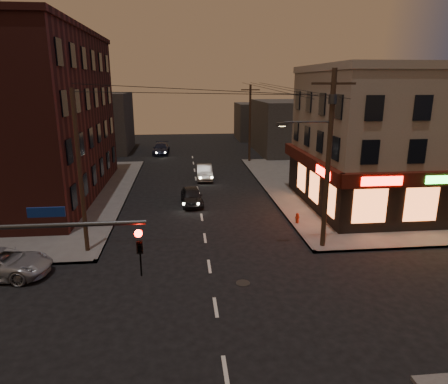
{
  "coord_description": "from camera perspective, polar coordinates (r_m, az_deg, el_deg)",
  "views": [
    {
      "loc": [
        -1.23,
        -15.29,
        9.43
      ],
      "look_at": [
        1.11,
        7.14,
        3.2
      ],
      "focal_mm": 32.0,
      "sensor_mm": 36.0,
      "label": 1
    }
  ],
  "objects": [
    {
      "name": "ground",
      "position": [
        18.0,
        -1.21,
        -16.14
      ],
      "size": [
        120.0,
        120.0,
        0.0
      ],
      "primitive_type": "plane",
      "color": "black",
      "rests_on": "ground"
    },
    {
      "name": "sidewalk_ne",
      "position": [
        40.41,
        22.66,
        0.85
      ],
      "size": [
        24.0,
        28.0,
        0.15
      ],
      "primitive_type": "cube",
      "color": "#514F4C",
      "rests_on": "ground"
    },
    {
      "name": "pizza_building",
      "position": [
        33.7,
        24.91,
        7.07
      ],
      "size": [
        15.85,
        12.85,
        10.5
      ],
      "color": "gray",
      "rests_on": "sidewalk_ne"
    },
    {
      "name": "brick_apartment",
      "position": [
        36.87,
        -27.43,
        9.42
      ],
      "size": [
        12.0,
        20.0,
        13.0
      ],
      "primitive_type": "cube",
      "color": "#461A16",
      "rests_on": "sidewalk_nw"
    },
    {
      "name": "bg_building_ne_a",
      "position": [
        55.73,
        10.07,
        9.11
      ],
      "size": [
        10.0,
        12.0,
        7.0
      ],
      "primitive_type": "cube",
      "color": "#3F3D3A",
      "rests_on": "ground"
    },
    {
      "name": "bg_building_nw",
      "position": [
        58.73,
        -17.74,
        9.42
      ],
      "size": [
        9.0,
        10.0,
        8.0
      ],
      "primitive_type": "cube",
      "color": "#3F3D3A",
      "rests_on": "ground"
    },
    {
      "name": "bg_building_ne_b",
      "position": [
        68.87,
        5.23,
        10.03
      ],
      "size": [
        8.0,
        8.0,
        6.0
      ],
      "primitive_type": "cube",
      "color": "#3F3D3A",
      "rests_on": "ground"
    },
    {
      "name": "utility_pole_main",
      "position": [
        22.82,
        14.49,
        5.7
      ],
      "size": [
        4.2,
        0.44,
        10.0
      ],
      "color": "#382619",
      "rests_on": "sidewalk_ne"
    },
    {
      "name": "utility_pole_far",
      "position": [
        48.2,
        3.72,
        9.72
      ],
      "size": [
        0.26,
        0.26,
        9.0
      ],
      "primitive_type": "cylinder",
      "color": "#382619",
      "rests_on": "sidewalk_ne"
    },
    {
      "name": "utility_pole_west",
      "position": [
        22.99,
        -19.86,
        2.52
      ],
      "size": [
        0.24,
        0.24,
        9.0
      ],
      "primitive_type": "cylinder",
      "color": "#382619",
      "rests_on": "sidewalk_nw"
    },
    {
      "name": "traffic_signal",
      "position": [
        11.85,
        -27.43,
        -12.86
      ],
      "size": [
        4.49,
        0.32,
        6.47
      ],
      "color": "#333538",
      "rests_on": "ground"
    },
    {
      "name": "suv_cross",
      "position": [
        23.1,
        -29.39,
        -8.88
      ],
      "size": [
        5.23,
        2.91,
        1.38
      ],
      "primitive_type": "imported",
      "rotation": [
        0.0,
        0.0,
        1.44
      ],
      "color": "#94969C",
      "rests_on": "ground"
    },
    {
      "name": "sedan_near",
      "position": [
        31.76,
        -4.63,
        -0.59
      ],
      "size": [
        1.87,
        4.11,
        1.37
      ],
      "primitive_type": "imported",
      "rotation": [
        0.0,
        0.0,
        0.06
      ],
      "color": "black",
      "rests_on": "ground"
    },
    {
      "name": "sedan_mid",
      "position": [
        40.03,
        -2.82,
        2.86
      ],
      "size": [
        1.6,
        4.39,
        1.44
      ],
      "primitive_type": "imported",
      "rotation": [
        0.0,
        0.0,
        -0.02
      ],
      "color": "gray",
      "rests_on": "ground"
    },
    {
      "name": "sedan_far",
      "position": [
        54.72,
        -8.98,
        6.12
      ],
      "size": [
        2.25,
        5.15,
        1.47
      ],
      "primitive_type": "imported",
      "rotation": [
        0.0,
        0.0,
        -0.04
      ],
      "color": "#181C30",
      "rests_on": "ground"
    },
    {
      "name": "fire_hydrant",
      "position": [
        27.62,
        10.43,
        -3.61
      ],
      "size": [
        0.32,
        0.32,
        0.7
      ],
      "rotation": [
        0.0,
        0.0,
        0.37
      ],
      "color": "#9D230E",
      "rests_on": "sidewalk_ne"
    }
  ]
}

